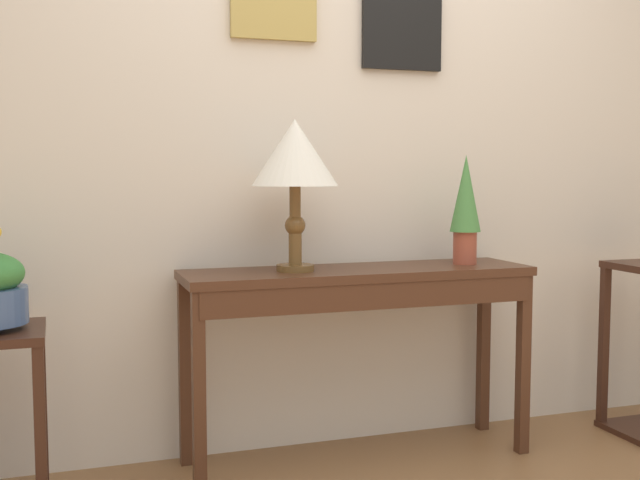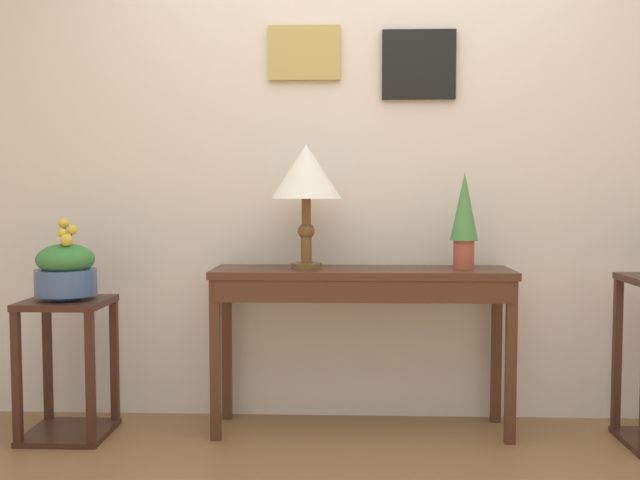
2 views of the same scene
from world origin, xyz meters
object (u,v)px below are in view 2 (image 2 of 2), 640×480
(pedestal_stand_left, at_px, (68,368))
(planter_bowl_wide_left, at_px, (66,270))
(console_table, at_px, (362,292))
(potted_plant_on_console, at_px, (464,216))
(table_lamp, at_px, (306,176))

(pedestal_stand_left, height_order, planter_bowl_wide_left, planter_bowl_wide_left)
(console_table, relative_size, pedestal_stand_left, 2.17)
(potted_plant_on_console, xyz_separation_m, pedestal_stand_left, (-1.83, -0.12, -0.70))
(potted_plant_on_console, bearing_deg, pedestal_stand_left, -176.22)
(pedestal_stand_left, bearing_deg, table_lamp, 6.35)
(table_lamp, relative_size, pedestal_stand_left, 0.91)
(potted_plant_on_console, height_order, pedestal_stand_left, potted_plant_on_console)
(console_table, height_order, planter_bowl_wide_left, planter_bowl_wide_left)
(pedestal_stand_left, relative_size, planter_bowl_wide_left, 1.73)
(console_table, distance_m, table_lamp, 0.60)
(pedestal_stand_left, bearing_deg, potted_plant_on_console, 3.78)
(pedestal_stand_left, bearing_deg, console_table, 4.15)
(console_table, bearing_deg, table_lamp, 174.77)
(table_lamp, relative_size, potted_plant_on_console, 1.29)
(console_table, distance_m, pedestal_stand_left, 1.40)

